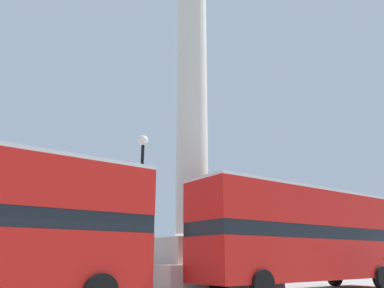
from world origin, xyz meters
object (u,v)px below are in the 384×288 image
at_px(monument_column, 192,158).
at_px(bus_a, 302,234).
at_px(equestrian_statue, 241,254).
at_px(street_lamp, 141,197).

relative_size(monument_column, bus_a, 2.01).
relative_size(bus_a, equestrian_statue, 1.89).
bearing_deg(street_lamp, bus_a, -20.54).
bearing_deg(monument_column, equestrian_statue, 35.09).
xyz_separation_m(equestrian_statue, street_lamp, (-11.80, -7.30, 2.17)).
bearing_deg(bus_a, street_lamp, 158.19).
distance_m(bus_a, equestrian_statue, 11.08).
distance_m(monument_column, street_lamp, 4.73).
xyz_separation_m(monument_column, equestrian_statue, (8.15, 5.73, -4.74)).
distance_m(monument_column, equestrian_statue, 11.03).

